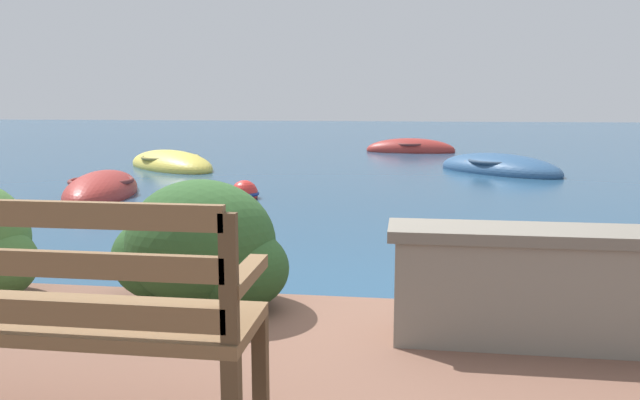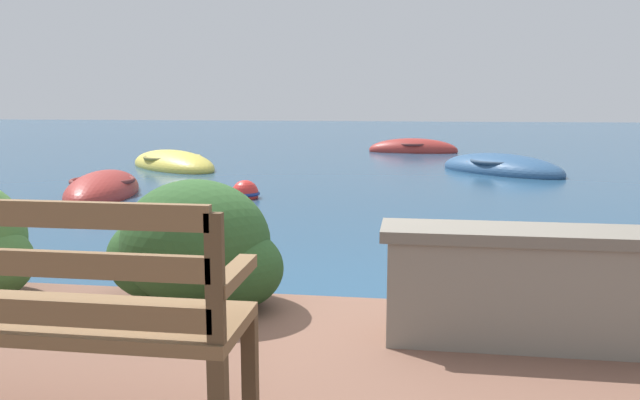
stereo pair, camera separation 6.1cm
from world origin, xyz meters
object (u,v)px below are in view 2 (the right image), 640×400
at_px(rowboat_outer, 413,150).
at_px(mooring_buoy, 245,194).
at_px(park_bench, 31,307).
at_px(rowboat_mid, 173,165).
at_px(rowboat_far, 501,169).
at_px(rowboat_nearest, 103,191).

height_order(rowboat_outer, mooring_buoy, rowboat_outer).
distance_m(park_bench, rowboat_mid, 11.65).
xyz_separation_m(rowboat_outer, mooring_buoy, (-2.54, -8.90, 0.01)).
relative_size(rowboat_far, mooring_buoy, 6.59).
height_order(rowboat_mid, rowboat_outer, rowboat_outer).
height_order(park_bench, rowboat_mid, park_bench).
distance_m(rowboat_nearest, rowboat_outer, 10.15).
bearing_deg(park_bench, rowboat_outer, 77.86).
relative_size(park_bench, rowboat_nearest, 0.61).
distance_m(rowboat_outer, mooring_buoy, 9.26).
height_order(rowboat_nearest, rowboat_mid, rowboat_mid).
bearing_deg(park_bench, mooring_buoy, 91.81).
relative_size(park_bench, rowboat_outer, 0.63).
xyz_separation_m(rowboat_nearest, rowboat_far, (6.64, 4.13, 0.00)).
bearing_deg(rowboat_nearest, rowboat_outer, 138.50).
bearing_deg(rowboat_nearest, park_bench, 12.64).
bearing_deg(mooring_buoy, rowboat_outer, 74.07).
bearing_deg(rowboat_outer, mooring_buoy, -102.41).
bearing_deg(rowboat_mid, mooring_buoy, 168.19).
xyz_separation_m(rowboat_far, mooring_buoy, (-4.34, -4.11, 0.01)).
height_order(rowboat_mid, mooring_buoy, rowboat_mid).
xyz_separation_m(rowboat_mid, mooring_buoy, (2.71, -3.97, 0.01)).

